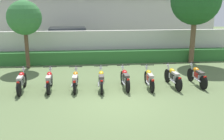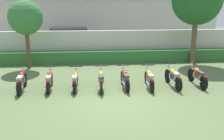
# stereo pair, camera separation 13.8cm
# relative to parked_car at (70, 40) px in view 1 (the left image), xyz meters

# --- Properties ---
(ground) EXTENTS (60.00, 60.00, 0.00)m
(ground) POSITION_rel_parked_car_xyz_m (2.29, -10.72, -0.94)
(ground) COLOR #607547
(compound_wall) EXTENTS (20.50, 0.30, 1.96)m
(compound_wall) POSITION_rel_parked_car_xyz_m (2.29, -3.21, 0.05)
(compound_wall) COLOR silver
(compound_wall) RESTS_ON ground
(hedge_row) EXTENTS (16.40, 0.70, 0.77)m
(hedge_row) POSITION_rel_parked_car_xyz_m (2.29, -3.91, -0.55)
(hedge_row) COLOR #337033
(hedge_row) RESTS_ON ground
(parked_car) EXTENTS (4.57, 2.23, 1.89)m
(parked_car) POSITION_rel_parked_car_xyz_m (0.00, 0.00, 0.00)
(parked_car) COLOR silver
(parked_car) RESTS_ON ground
(tree_near_inspector) EXTENTS (1.93, 1.93, 3.86)m
(tree_near_inspector) POSITION_rel_parked_car_xyz_m (-2.21, -4.79, 1.93)
(tree_near_inspector) COLOR brown
(tree_near_inspector) RESTS_ON ground
(tree_far_side) EXTENTS (2.99, 2.99, 5.37)m
(tree_far_side) POSITION_rel_parked_car_xyz_m (7.79, -4.52, 2.91)
(tree_far_side) COLOR brown
(tree_far_side) RESTS_ON ground
(motorcycle_in_row_0) EXTENTS (0.60, 1.89, 0.98)m
(motorcycle_in_row_0) POSITION_rel_parked_car_xyz_m (-1.65, -8.99, -0.48)
(motorcycle_in_row_0) COLOR black
(motorcycle_in_row_0) RESTS_ON ground
(motorcycle_in_row_1) EXTENTS (0.60, 1.81, 0.95)m
(motorcycle_in_row_1) POSITION_rel_parked_car_xyz_m (-0.47, -8.95, -0.50)
(motorcycle_in_row_1) COLOR black
(motorcycle_in_row_1) RESTS_ON ground
(motorcycle_in_row_2) EXTENTS (0.60, 1.78, 0.94)m
(motorcycle_in_row_2) POSITION_rel_parked_car_xyz_m (0.65, -9.00, -0.50)
(motorcycle_in_row_2) COLOR black
(motorcycle_in_row_2) RESTS_ON ground
(motorcycle_in_row_3) EXTENTS (0.60, 1.89, 0.97)m
(motorcycle_in_row_3) POSITION_rel_parked_car_xyz_m (1.78, -9.12, -0.48)
(motorcycle_in_row_3) COLOR black
(motorcycle_in_row_3) RESTS_ON ground
(motorcycle_in_row_4) EXTENTS (0.60, 1.82, 0.97)m
(motorcycle_in_row_4) POSITION_rel_parked_car_xyz_m (2.84, -9.04, -0.48)
(motorcycle_in_row_4) COLOR black
(motorcycle_in_row_4) RESTS_ON ground
(motorcycle_in_row_5) EXTENTS (0.60, 1.89, 0.94)m
(motorcycle_in_row_5) POSITION_rel_parked_car_xyz_m (3.93, -9.09, -0.50)
(motorcycle_in_row_5) COLOR black
(motorcycle_in_row_5) RESTS_ON ground
(motorcycle_in_row_6) EXTENTS (0.60, 1.97, 0.97)m
(motorcycle_in_row_6) POSITION_rel_parked_car_xyz_m (5.04, -9.04, -0.48)
(motorcycle_in_row_6) COLOR black
(motorcycle_in_row_6) RESTS_ON ground
(motorcycle_in_row_7) EXTENTS (0.60, 1.93, 0.97)m
(motorcycle_in_row_7) POSITION_rel_parked_car_xyz_m (6.22, -8.95, -0.48)
(motorcycle_in_row_7) COLOR black
(motorcycle_in_row_7) RESTS_ON ground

